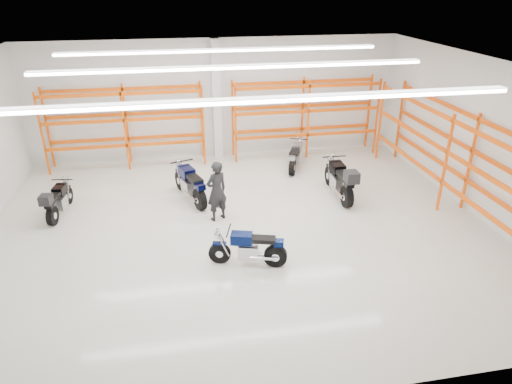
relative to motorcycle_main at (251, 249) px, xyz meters
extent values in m
plane|color=beige|center=(0.03, 1.87, -0.45)|extent=(14.00, 14.00, 0.00)
cube|color=silver|center=(0.03, 7.87, 1.80)|extent=(14.00, 0.02, 4.50)
cube|color=silver|center=(0.03, -4.13, 1.80)|extent=(14.00, 0.02, 4.50)
cube|color=silver|center=(7.03, 1.87, 1.80)|extent=(0.02, 12.00, 4.50)
cube|color=white|center=(0.03, 1.87, 4.05)|extent=(14.00, 12.00, 0.02)
cube|color=white|center=(0.03, -1.13, 3.95)|extent=(10.00, 0.22, 0.10)
cube|color=white|center=(0.03, 2.37, 3.95)|extent=(10.00, 0.22, 0.10)
cube|color=white|center=(0.03, 5.37, 3.95)|extent=(10.00, 0.22, 0.10)
cylinder|color=black|center=(-0.75, 0.22, -0.17)|extent=(0.56, 0.26, 0.55)
cylinder|color=black|center=(0.57, -0.16, -0.16)|extent=(0.59, 0.32, 0.57)
cylinder|color=silver|center=(-0.75, 0.22, -0.17)|extent=(0.21, 0.18, 0.18)
cylinder|color=silver|center=(0.57, -0.16, -0.16)|extent=(0.25, 0.23, 0.20)
cube|color=black|center=(-0.75, 0.22, 0.11)|extent=(0.36, 0.23, 0.06)
cube|color=#B7B7BC|center=(-0.06, 0.02, -0.06)|extent=(0.55, 0.45, 0.35)
cube|color=#A5A5AA|center=(0.27, -0.08, -0.15)|extent=(0.65, 0.29, 0.07)
cube|color=black|center=(-0.22, 0.07, 0.29)|extent=(0.58, 0.45, 0.26)
cube|color=black|center=(0.27, -0.08, 0.29)|extent=(0.66, 0.44, 0.11)
cube|color=black|center=(0.65, -0.19, 0.22)|extent=(0.29, 0.26, 0.15)
cylinder|color=black|center=(-0.52, 0.16, 0.49)|extent=(0.21, 0.63, 0.03)
sphere|color=silver|center=(-0.79, 0.23, 0.34)|extent=(0.18, 0.18, 0.18)
cylinder|color=silver|center=(0.27, -0.23, -0.15)|extent=(0.69, 0.27, 0.08)
cylinder|color=black|center=(-5.05, 4.37, -0.18)|extent=(0.19, 0.55, 0.54)
cylinder|color=black|center=(-5.25, 3.04, -0.17)|extent=(0.24, 0.58, 0.56)
cylinder|color=silver|center=(-5.05, 4.37, -0.18)|extent=(0.15, 0.20, 0.18)
cylinder|color=silver|center=(-5.25, 3.04, -0.17)|extent=(0.21, 0.22, 0.20)
cube|color=black|center=(-5.05, 4.37, 0.09)|extent=(0.18, 0.34, 0.05)
cube|color=#B7B7BC|center=(-5.15, 3.68, -0.07)|extent=(0.39, 0.51, 0.34)
cube|color=#A5A5AA|center=(-5.20, 3.34, -0.16)|extent=(0.20, 0.64, 0.07)
cube|color=black|center=(-5.13, 3.84, 0.27)|extent=(0.38, 0.54, 0.25)
cube|color=black|center=(-5.20, 3.34, 0.27)|extent=(0.35, 0.63, 0.11)
cube|color=black|center=(-5.26, 2.97, 0.20)|extent=(0.23, 0.26, 0.14)
cylinder|color=black|center=(-5.09, 4.14, 0.47)|extent=(0.63, 0.12, 0.03)
sphere|color=silver|center=(-5.05, 4.41, 0.33)|extent=(0.17, 0.17, 0.17)
cylinder|color=silver|center=(-5.35, 3.33, -0.16)|extent=(0.18, 0.68, 0.08)
cube|color=black|center=(-5.28, 2.86, 0.43)|extent=(0.35, 0.38, 0.27)
cylinder|color=black|center=(-1.56, 4.79, -0.12)|extent=(0.34, 0.66, 0.66)
cylinder|color=black|center=(-1.02, 3.25, -0.11)|extent=(0.41, 0.70, 0.68)
cylinder|color=silver|center=(-1.56, 4.79, -0.12)|extent=(0.22, 0.26, 0.22)
cylinder|color=silver|center=(-1.02, 3.25, -0.11)|extent=(0.29, 0.30, 0.24)
cube|color=#060A36|center=(-1.56, 4.79, 0.21)|extent=(0.29, 0.43, 0.07)
cube|color=#B7B7BC|center=(-1.28, 3.99, 0.01)|extent=(0.56, 0.67, 0.42)
cube|color=#A5A5AA|center=(-1.14, 3.60, -0.10)|extent=(0.38, 0.77, 0.09)
cube|color=#060A36|center=(-1.34, 4.17, 0.43)|extent=(0.55, 0.70, 0.31)
cube|color=black|center=(-1.14, 3.60, 0.43)|extent=(0.55, 0.79, 0.13)
cube|color=#060A36|center=(-0.99, 3.16, 0.34)|extent=(0.32, 0.35, 0.17)
cylinder|color=black|center=(-1.47, 4.52, 0.67)|extent=(0.74, 0.29, 0.04)
sphere|color=silver|center=(-1.58, 4.83, 0.49)|extent=(0.21, 0.21, 0.21)
cylinder|color=silver|center=(-1.29, 3.50, -0.10)|extent=(0.36, 0.81, 0.10)
cylinder|color=black|center=(3.03, 6.62, -0.16)|extent=(0.35, 0.57, 0.58)
cylinder|color=black|center=(2.43, 5.32, -0.15)|extent=(0.41, 0.61, 0.60)
cylinder|color=silver|center=(3.03, 6.62, -0.16)|extent=(0.20, 0.23, 0.19)
cylinder|color=silver|center=(2.43, 5.32, -0.15)|extent=(0.26, 0.27, 0.21)
cube|color=gray|center=(3.03, 6.62, 0.13)|extent=(0.28, 0.37, 0.06)
cube|color=#B7B7BC|center=(2.72, 5.94, -0.04)|extent=(0.52, 0.60, 0.36)
cube|color=#A5A5AA|center=(2.56, 5.61, -0.14)|extent=(0.39, 0.66, 0.08)
cube|color=gray|center=(2.79, 6.10, 0.32)|extent=(0.52, 0.63, 0.27)
cube|color=black|center=(2.56, 5.61, 0.32)|extent=(0.53, 0.70, 0.12)
cube|color=gray|center=(2.39, 5.25, 0.24)|extent=(0.30, 0.32, 0.15)
cylinder|color=black|center=(2.93, 6.39, 0.53)|extent=(0.62, 0.31, 0.03)
sphere|color=silver|center=(3.05, 6.66, 0.38)|extent=(0.18, 0.18, 0.18)
cylinder|color=silver|center=(2.41, 5.64, -0.14)|extent=(0.38, 0.69, 0.09)
cylinder|color=black|center=(3.46, 4.26, -0.11)|extent=(0.14, 0.67, 0.67)
cylinder|color=black|center=(3.45, 2.58, -0.10)|extent=(0.21, 0.70, 0.69)
cylinder|color=silver|center=(3.46, 4.26, -0.11)|extent=(0.16, 0.23, 0.22)
cylinder|color=silver|center=(3.45, 2.58, -0.10)|extent=(0.23, 0.25, 0.25)
cube|color=black|center=(3.46, 4.26, 0.22)|extent=(0.17, 0.40, 0.07)
cube|color=#B7B7BC|center=(3.46, 3.39, 0.02)|extent=(0.41, 0.59, 0.43)
cube|color=#A5A5AA|center=(3.45, 2.96, -0.09)|extent=(0.14, 0.78, 0.09)
cube|color=black|center=(3.46, 3.59, 0.45)|extent=(0.39, 0.63, 0.31)
cube|color=black|center=(3.45, 2.96, 0.45)|extent=(0.34, 0.74, 0.13)
cube|color=black|center=(3.45, 2.50, 0.36)|extent=(0.25, 0.29, 0.18)
cylinder|color=black|center=(3.46, 3.97, 0.69)|extent=(0.78, 0.05, 0.04)
sphere|color=silver|center=(3.46, 4.31, 0.51)|extent=(0.21, 0.21, 0.21)
cylinder|color=silver|center=(3.27, 2.92, -0.09)|extent=(0.11, 0.84, 0.10)
cube|color=black|center=(3.45, 2.36, 0.65)|extent=(0.38, 0.43, 0.34)
imported|color=black|center=(-0.56, 2.51, 0.46)|extent=(0.78, 0.68, 1.81)
cube|color=white|center=(0.03, 7.69, 1.80)|extent=(0.32, 0.32, 4.50)
cube|color=#F44911|center=(-6.17, 7.75, 1.05)|extent=(0.07, 0.07, 3.00)
cube|color=#F44911|center=(-6.17, 6.95, 1.05)|extent=(0.07, 0.07, 3.00)
cube|color=#F44911|center=(-3.37, 7.75, 1.05)|extent=(0.07, 0.07, 3.00)
cube|color=#F44911|center=(-3.37, 6.95, 1.05)|extent=(0.07, 0.07, 3.00)
cube|color=#F44911|center=(-0.57, 7.75, 1.05)|extent=(0.07, 0.07, 3.00)
cube|color=#F44911|center=(-0.57, 6.95, 1.05)|extent=(0.07, 0.07, 3.00)
cube|color=#F44911|center=(-3.37, 7.75, 0.49)|extent=(5.60, 0.07, 0.12)
cube|color=#F44911|center=(-3.37, 6.95, 0.49)|extent=(5.60, 0.07, 0.12)
cube|color=#F44911|center=(-3.37, 7.75, 1.43)|extent=(5.60, 0.07, 0.12)
cube|color=#F44911|center=(-3.37, 6.95, 1.43)|extent=(5.60, 0.07, 0.12)
cube|color=#F44911|center=(-3.37, 7.75, 2.36)|extent=(5.60, 0.07, 0.12)
cube|color=#F44911|center=(-3.37, 6.95, 2.36)|extent=(5.60, 0.07, 0.12)
cube|color=#F44911|center=(0.63, 7.75, 1.05)|extent=(0.07, 0.07, 3.00)
cube|color=#F44911|center=(0.63, 6.95, 1.05)|extent=(0.07, 0.07, 3.00)
cube|color=#F44911|center=(3.43, 7.75, 1.05)|extent=(0.07, 0.07, 3.00)
cube|color=#F44911|center=(3.43, 6.95, 1.05)|extent=(0.07, 0.07, 3.00)
cube|color=#F44911|center=(6.23, 7.75, 1.05)|extent=(0.07, 0.07, 3.00)
cube|color=#F44911|center=(6.23, 6.95, 1.05)|extent=(0.07, 0.07, 3.00)
cube|color=#F44911|center=(3.43, 7.75, 0.49)|extent=(5.60, 0.07, 0.12)
cube|color=#F44911|center=(3.43, 6.95, 0.49)|extent=(5.60, 0.07, 0.12)
cube|color=#F44911|center=(3.43, 7.75, 1.43)|extent=(5.60, 0.07, 0.12)
cube|color=#F44911|center=(3.43, 6.95, 1.43)|extent=(5.60, 0.07, 0.12)
cube|color=#F44911|center=(3.43, 7.75, 2.36)|extent=(5.60, 0.07, 0.12)
cube|color=#F44911|center=(3.43, 6.95, 2.36)|extent=(5.60, 0.07, 0.12)
cube|color=#F44911|center=(6.91, 1.87, 1.05)|extent=(0.07, 0.07, 3.00)
cube|color=#F44911|center=(6.11, 1.87, 1.05)|extent=(0.07, 0.07, 3.00)
cube|color=#F44911|center=(6.91, 6.37, 1.05)|extent=(0.07, 0.07, 3.00)
cube|color=#F44911|center=(6.11, 6.37, 1.05)|extent=(0.07, 0.07, 3.00)
cube|color=#F44911|center=(6.91, 1.87, 0.49)|extent=(0.07, 9.00, 0.12)
cube|color=#F44911|center=(6.11, 1.87, 0.49)|extent=(0.07, 9.00, 0.12)
cube|color=#F44911|center=(6.91, 1.87, 1.43)|extent=(0.07, 9.00, 0.12)
cube|color=#F44911|center=(6.11, 1.87, 1.43)|extent=(0.07, 9.00, 0.12)
cube|color=#F44911|center=(6.91, 1.87, 2.36)|extent=(0.07, 9.00, 0.12)
cube|color=#F44911|center=(6.11, 1.87, 2.36)|extent=(0.07, 9.00, 0.12)
camera|label=1|loc=(-1.60, -9.34, 6.00)|focal=32.00mm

